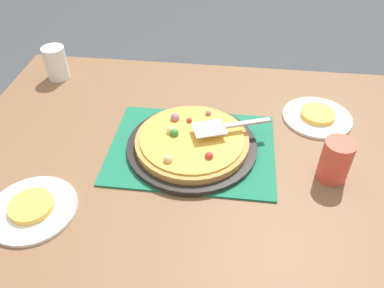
{
  "coord_description": "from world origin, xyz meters",
  "views": [
    {
      "loc": [
        -0.1,
        0.84,
        1.51
      ],
      "look_at": [
        0.0,
        0.0,
        0.77
      ],
      "focal_mm": 36.18,
      "sensor_mm": 36.0,
      "label": 1
    }
  ],
  "objects_px": {
    "plate_far_right": "(33,209)",
    "cup_near": "(336,160)",
    "pizza_pan": "(192,146)",
    "pizza": "(192,140)",
    "served_slice_left": "(318,114)",
    "cup_corner": "(56,63)",
    "plate_near_left": "(317,117)",
    "served_slice_right": "(31,206)",
    "pizza_server": "(225,126)"
  },
  "relations": [
    {
      "from": "pizza_pan",
      "to": "plate_far_right",
      "type": "distance_m",
      "value": 0.46
    },
    {
      "from": "pizza",
      "to": "served_slice_right",
      "type": "height_order",
      "value": "pizza"
    },
    {
      "from": "served_slice_left",
      "to": "pizza_server",
      "type": "relative_size",
      "value": 0.48
    },
    {
      "from": "pizza",
      "to": "served_slice_left",
      "type": "height_order",
      "value": "pizza"
    },
    {
      "from": "plate_near_left",
      "to": "plate_far_right",
      "type": "xyz_separation_m",
      "value": [
        0.75,
        0.47,
        0.0
      ]
    },
    {
      "from": "plate_near_left",
      "to": "served_slice_right",
      "type": "relative_size",
      "value": 2.0
    },
    {
      "from": "pizza_pan",
      "to": "pizza_server",
      "type": "distance_m",
      "value": 0.11
    },
    {
      "from": "plate_near_left",
      "to": "served_slice_right",
      "type": "distance_m",
      "value": 0.89
    },
    {
      "from": "cup_near",
      "to": "pizza",
      "type": "bearing_deg",
      "value": -9.53
    },
    {
      "from": "pizza_pan",
      "to": "cup_near",
      "type": "bearing_deg",
      "value": 170.48
    },
    {
      "from": "pizza",
      "to": "plate_near_left",
      "type": "relative_size",
      "value": 1.5
    },
    {
      "from": "cup_near",
      "to": "pizza_server",
      "type": "bearing_deg",
      "value": -18.39
    },
    {
      "from": "cup_corner",
      "to": "cup_near",
      "type": "bearing_deg",
      "value": 156.34
    },
    {
      "from": "plate_near_left",
      "to": "pizza_server",
      "type": "height_order",
      "value": "pizza_server"
    },
    {
      "from": "plate_near_left",
      "to": "cup_near",
      "type": "distance_m",
      "value": 0.27
    },
    {
      "from": "served_slice_left",
      "to": "cup_near",
      "type": "distance_m",
      "value": 0.27
    },
    {
      "from": "cup_near",
      "to": "cup_corner",
      "type": "xyz_separation_m",
      "value": [
        0.93,
        -0.41,
        0.0
      ]
    },
    {
      "from": "plate_far_right",
      "to": "served_slice_right",
      "type": "relative_size",
      "value": 2.0
    },
    {
      "from": "pizza_server",
      "to": "cup_corner",
      "type": "bearing_deg",
      "value": -25.99
    },
    {
      "from": "pizza",
      "to": "served_slice_left",
      "type": "bearing_deg",
      "value": -152.97
    },
    {
      "from": "plate_near_left",
      "to": "plate_far_right",
      "type": "height_order",
      "value": "same"
    },
    {
      "from": "plate_near_left",
      "to": "cup_near",
      "type": "height_order",
      "value": "cup_near"
    },
    {
      "from": "pizza",
      "to": "plate_far_right",
      "type": "distance_m",
      "value": 0.46
    },
    {
      "from": "plate_near_left",
      "to": "pizza_server",
      "type": "distance_m",
      "value": 0.34
    },
    {
      "from": "pizza_pan",
      "to": "plate_near_left",
      "type": "bearing_deg",
      "value": -152.87
    },
    {
      "from": "cup_corner",
      "to": "served_slice_right",
      "type": "bearing_deg",
      "value": 105.68
    },
    {
      "from": "cup_corner",
      "to": "pizza_pan",
      "type": "bearing_deg",
      "value": 147.69
    },
    {
      "from": "plate_far_right",
      "to": "pizza",
      "type": "bearing_deg",
      "value": -142.84
    },
    {
      "from": "served_slice_right",
      "to": "pizza_pan",
      "type": "bearing_deg",
      "value": -142.95
    },
    {
      "from": "plate_near_left",
      "to": "served_slice_right",
      "type": "bearing_deg",
      "value": 32.25
    },
    {
      "from": "served_slice_left",
      "to": "cup_corner",
      "type": "height_order",
      "value": "cup_corner"
    },
    {
      "from": "pizza_pan",
      "to": "served_slice_left",
      "type": "bearing_deg",
      "value": -152.87
    },
    {
      "from": "served_slice_right",
      "to": "pizza_server",
      "type": "bearing_deg",
      "value": -145.92
    },
    {
      "from": "cup_corner",
      "to": "pizza_server",
      "type": "bearing_deg",
      "value": 154.01
    },
    {
      "from": "plate_far_right",
      "to": "cup_corner",
      "type": "distance_m",
      "value": 0.64
    },
    {
      "from": "pizza",
      "to": "cup_near",
      "type": "xyz_separation_m",
      "value": [
        -0.39,
        0.07,
        0.03
      ]
    },
    {
      "from": "pizza_pan",
      "to": "plate_near_left",
      "type": "distance_m",
      "value": 0.43
    },
    {
      "from": "pizza_pan",
      "to": "plate_far_right",
      "type": "xyz_separation_m",
      "value": [
        0.37,
        0.28,
        -0.01
      ]
    },
    {
      "from": "pizza_pan",
      "to": "served_slice_left",
      "type": "xyz_separation_m",
      "value": [
        -0.38,
        -0.2,
        0.01
      ]
    },
    {
      "from": "served_slice_left",
      "to": "pizza_pan",
      "type": "bearing_deg",
      "value": 27.13
    },
    {
      "from": "plate_far_right",
      "to": "cup_near",
      "type": "bearing_deg",
      "value": -164.34
    },
    {
      "from": "pizza_pan",
      "to": "pizza_server",
      "type": "bearing_deg",
      "value": -160.0
    },
    {
      "from": "pizza",
      "to": "cup_near",
      "type": "distance_m",
      "value": 0.4
    },
    {
      "from": "cup_near",
      "to": "plate_far_right",
      "type": "bearing_deg",
      "value": 15.66
    },
    {
      "from": "cup_near",
      "to": "cup_corner",
      "type": "height_order",
      "value": "same"
    },
    {
      "from": "pizza_pan",
      "to": "plate_near_left",
      "type": "height_order",
      "value": "pizza_pan"
    },
    {
      "from": "plate_far_right",
      "to": "served_slice_left",
      "type": "height_order",
      "value": "served_slice_left"
    },
    {
      "from": "served_slice_left",
      "to": "cup_corner",
      "type": "relative_size",
      "value": 0.92
    },
    {
      "from": "plate_far_right",
      "to": "cup_near",
      "type": "relative_size",
      "value": 1.83
    },
    {
      "from": "cup_corner",
      "to": "plate_far_right",
      "type": "bearing_deg",
      "value": 105.68
    }
  ]
}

